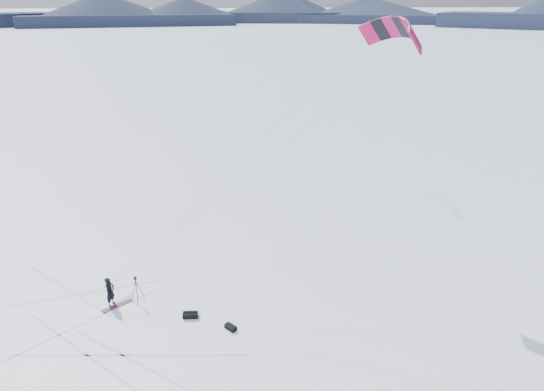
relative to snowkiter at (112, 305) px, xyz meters
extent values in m
plane|color=white|center=(1.39, -1.54, 0.00)|extent=(1800.00, 1800.00, 0.00)
cube|color=black|center=(210.94, 240.30, 3.11)|extent=(142.83, 132.24, 6.23)
cone|color=black|center=(210.94, 240.30, 6.23)|extent=(90.28, 90.28, 8.00)
cube|color=black|center=(134.32, 289.54, 3.11)|extent=(155.14, 103.25, 6.23)
cone|color=black|center=(134.32, 289.54, 6.23)|extent=(84.80, 84.80, 8.00)
cube|color=black|center=(46.93, 315.20, 3.11)|extent=(154.88, 65.89, 6.23)
cone|color=black|center=(46.93, 315.20, 6.23)|extent=(72.46, 72.46, 8.00)
cube|color=black|center=(-44.15, 315.20, 3.11)|extent=(154.88, 65.89, 6.23)
cone|color=black|center=(-44.15, 315.20, 6.23)|extent=(72.46, 72.46, 8.00)
cube|color=#A7B0D3|center=(-1.91, -3.24, 0.00)|extent=(3.52, 7.29, 0.01)
cube|color=#A7B0D3|center=(-0.21, -0.94, 0.00)|extent=(6.45, 7.79, 0.01)
cube|color=#A7B0D3|center=(1.49, 1.36, 0.00)|extent=(11.66, 3.07, 0.01)
cube|color=#A7B0D3|center=(3.19, -4.34, 0.00)|extent=(1.27, 5.91, 0.01)
cube|color=#A7B0D3|center=(4.89, -2.04, 0.00)|extent=(6.52, 4.83, 0.01)
imported|color=black|center=(0.00, 0.00, 0.00)|extent=(0.62, 0.73, 1.70)
cube|color=#7E174B|center=(0.27, -0.14, 0.02)|extent=(1.58, 1.14, 0.04)
cylinder|color=black|center=(1.51, 0.23, 0.66)|extent=(0.37, 0.27, 1.32)
cylinder|color=black|center=(1.17, 0.20, 0.66)|extent=(0.40, 0.21, 1.32)
cylinder|color=black|center=(1.37, -0.08, 0.66)|extent=(0.07, 0.43, 1.32)
cylinder|color=black|center=(1.35, 0.12, 1.13)|extent=(0.04, 0.04, 0.39)
cube|color=black|center=(1.35, 0.12, 1.38)|extent=(0.11, 0.11, 0.06)
cube|color=black|center=(1.35, 0.12, 1.48)|extent=(0.17, 0.16, 0.11)
cylinder|color=black|center=(1.35, 0.21, 1.48)|extent=(0.08, 0.11, 0.08)
cube|color=black|center=(4.16, -1.72, 0.14)|extent=(0.79, 0.44, 0.28)
cylinder|color=black|center=(4.16, -1.72, 0.30)|extent=(0.72, 0.15, 0.07)
cube|color=black|center=(6.15, -2.98, 0.12)|extent=(0.63, 0.67, 0.23)
cylinder|color=black|center=(6.15, -2.98, 0.25)|extent=(0.44, 0.50, 0.07)
cube|color=#BC0E54|center=(15.54, -0.03, 13.37)|extent=(1.15, 0.86, 1.36)
cube|color=black|center=(15.76, 0.67, 13.62)|extent=(1.02, 0.92, 1.27)
cube|color=#BC0E54|center=(15.84, 1.44, 13.77)|extent=(0.89, 0.94, 1.17)
cube|color=black|center=(15.80, 2.24, 13.83)|extent=(0.98, 0.94, 1.07)
cube|color=#BC0E54|center=(15.62, 3.01, 13.77)|extent=(1.11, 0.92, 1.17)
cube|color=black|center=(15.32, 3.73, 13.62)|extent=(1.22, 0.86, 1.27)
cube|color=#BC0E54|center=(14.92, 4.35, 13.37)|extent=(1.32, 0.77, 1.36)
cylinder|color=#97979A|center=(7.77, -0.02, 7.28)|extent=(15.56, 0.05, 12.20)
cylinder|color=#97979A|center=(7.46, 2.17, 7.28)|extent=(14.94, 4.37, 12.20)
cylinder|color=black|center=(0.00, 0.00, 1.19)|extent=(0.55, 0.11, 0.03)
camera|label=1|loc=(5.31, -21.20, 15.13)|focal=30.00mm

